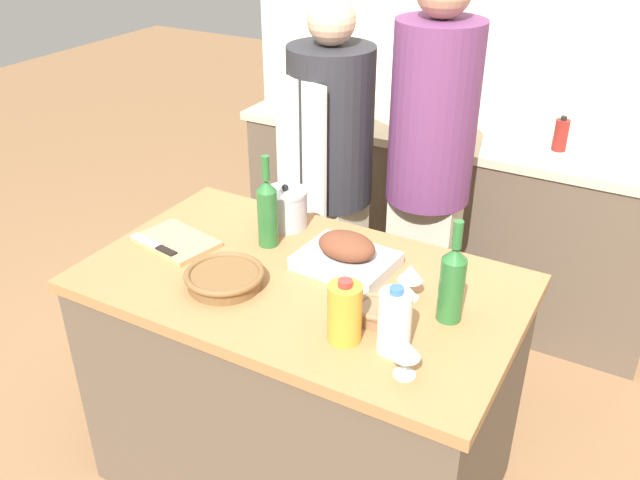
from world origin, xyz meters
TOP-DOWN VIEW (x-y plane):
  - ground_plane at (0.00, 0.00)m, footprint 12.00×12.00m
  - kitchen_island at (0.00, 0.00)m, footprint 1.39×0.82m
  - back_counter at (0.00, 1.47)m, footprint 2.12×0.60m
  - back_wall at (0.00, 1.82)m, footprint 2.62×0.10m
  - roasting_pan at (0.09, 0.13)m, footprint 0.32×0.26m
  - wicker_basket at (-0.19, -0.15)m, footprint 0.25×0.25m
  - cutting_board at (-0.49, -0.02)m, footprint 0.31×0.24m
  - stock_pot at (-0.23, 0.28)m, footprint 0.16×0.16m
  - mixing_bowl at (0.31, -0.08)m, footprint 0.14×0.14m
  - juice_jug at (0.26, -0.21)m, footprint 0.10×0.10m
  - milk_jug at (0.40, -0.19)m, footprint 0.09×0.09m
  - wine_bottle_green at (0.48, 0.02)m, footprint 0.07×0.07m
  - wine_bottle_dark at (-0.21, 0.14)m, footprint 0.07×0.07m
  - wine_glass_left at (0.47, -0.27)m, footprint 0.08×0.08m
  - wine_glass_right at (0.34, 0.07)m, footprint 0.08×0.08m
  - knife_chef at (-0.52, -0.09)m, footprint 0.22×0.07m
  - stand_mixer at (-0.18, 1.52)m, footprint 0.18×0.14m
  - condiment_bottle_tall at (-0.86, 1.33)m, footprint 0.07×0.07m
  - condiment_bottle_short at (0.49, 1.43)m, footprint 0.06×0.06m
  - person_cook_aproned at (-0.31, 0.75)m, footprint 0.36×0.38m
  - person_cook_guest at (0.11, 0.83)m, footprint 0.34×0.34m

SIDE VIEW (x-z plane):
  - ground_plane at x=0.00m, z-range 0.00..0.00m
  - kitchen_island at x=0.00m, z-range 0.00..0.88m
  - back_counter at x=0.00m, z-range 0.00..0.92m
  - cutting_board at x=-0.49m, z-range 0.88..0.90m
  - person_cook_aproned at x=-0.31m, z-range 0.08..1.70m
  - knife_chef at x=-0.52m, z-range 0.89..0.90m
  - wicker_basket at x=-0.19m, z-range 0.88..0.93m
  - mixing_bowl at x=0.31m, z-range 0.88..0.94m
  - roasting_pan at x=0.09m, z-range 0.86..0.99m
  - stock_pot at x=-0.23m, z-range 0.87..1.03m
  - wine_glass_left at x=0.47m, z-range 0.91..1.02m
  - wine_glass_right at x=0.34m, z-range 0.91..1.02m
  - juice_jug at x=0.26m, z-range 0.87..1.06m
  - milk_jug at x=0.40m, z-range 0.87..1.07m
  - person_cook_guest at x=0.11m, z-range 0.10..1.85m
  - condiment_bottle_tall at x=-0.86m, z-range 0.91..1.05m
  - condiment_bottle_short at x=0.49m, z-range 0.91..1.07m
  - wine_bottle_green at x=0.48m, z-range 0.84..1.16m
  - wine_bottle_dark at x=-0.21m, z-range 0.84..1.17m
  - stand_mixer at x=-0.18m, z-range 0.89..1.18m
  - back_wall at x=0.00m, z-range 0.00..2.55m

